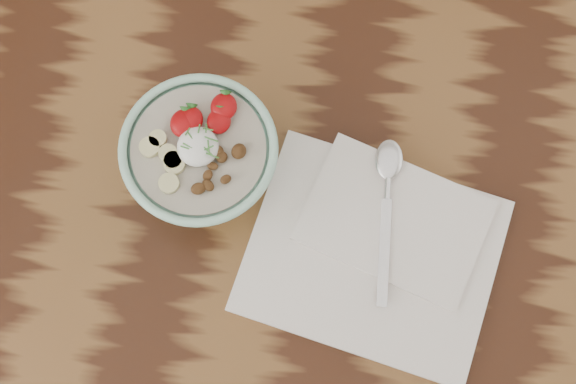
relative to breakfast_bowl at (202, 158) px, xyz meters
The scene contains 4 objects.
table 22.82cm from the breakfast_bowl, ahead, with size 160.00×90.00×75.00cm.
breakfast_bowl is the anchor object (origin of this frame).
napkin 23.35cm from the breakfast_bowl, 17.97° to the right, with size 32.87×28.74×1.77cm.
spoon 22.38cm from the breakfast_bowl, ahead, with size 3.65×20.37×1.06cm.
Camera 1 is at (-3.43, -27.92, 169.74)cm, focal length 50.00 mm.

